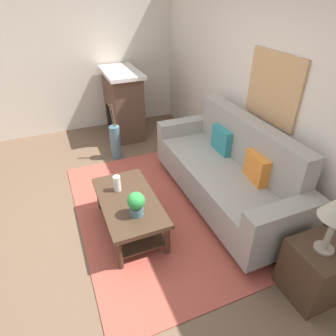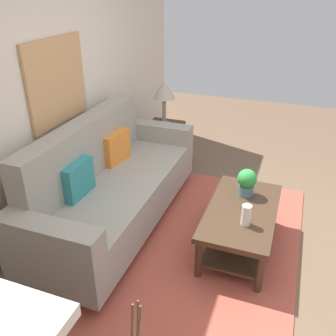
{
  "view_description": "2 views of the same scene",
  "coord_description": "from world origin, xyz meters",
  "px_view_note": "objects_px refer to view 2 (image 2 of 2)",
  "views": [
    {
      "loc": [
        2.6,
        -0.37,
        2.43
      ],
      "look_at": [
        0.07,
        0.68,
        0.66
      ],
      "focal_mm": 31.3,
      "sensor_mm": 36.0,
      "label": 1
    },
    {
      "loc": [
        -2.6,
        -0.14,
        2.26
      ],
      "look_at": [
        0.35,
        0.95,
        0.61
      ],
      "focal_mm": 39.1,
      "sensor_mm": 36.0,
      "label": 2
    }
  ],
  "objects_px": {
    "side_table": "(164,144)",
    "table_lamp": "(164,91)",
    "potted_plant_tabletop": "(247,181)",
    "framed_painting": "(57,82)",
    "coffee_table": "(241,220)",
    "throw_pillow_teal": "(77,179)",
    "couch": "(112,186)",
    "tabletop_vase": "(246,215)",
    "throw_pillow_orange": "(116,147)"
  },
  "relations": [
    {
      "from": "side_table",
      "to": "table_lamp",
      "type": "distance_m",
      "value": 0.71
    },
    {
      "from": "potted_plant_tabletop",
      "to": "framed_painting",
      "type": "distance_m",
      "value": 1.95
    },
    {
      "from": "coffee_table",
      "to": "framed_painting",
      "type": "distance_m",
      "value": 2.06
    },
    {
      "from": "throw_pillow_teal",
      "to": "coffee_table",
      "type": "height_order",
      "value": "throw_pillow_teal"
    },
    {
      "from": "throw_pillow_teal",
      "to": "potted_plant_tabletop",
      "type": "relative_size",
      "value": 1.37
    },
    {
      "from": "couch",
      "to": "potted_plant_tabletop",
      "type": "distance_m",
      "value": 1.3
    },
    {
      "from": "potted_plant_tabletop",
      "to": "couch",
      "type": "bearing_deg",
      "value": 103.76
    },
    {
      "from": "couch",
      "to": "side_table",
      "type": "xyz_separation_m",
      "value": [
        1.45,
        -0.0,
        -0.15
      ]
    },
    {
      "from": "throw_pillow_teal",
      "to": "table_lamp",
      "type": "xyz_separation_m",
      "value": [
        1.81,
        -0.13,
        0.31
      ]
    },
    {
      "from": "couch",
      "to": "side_table",
      "type": "distance_m",
      "value": 1.46
    },
    {
      "from": "coffee_table",
      "to": "framed_painting",
      "type": "xyz_separation_m",
      "value": [
        -0.05,
        1.74,
        1.11
      ]
    },
    {
      "from": "tabletop_vase",
      "to": "potted_plant_tabletop",
      "type": "height_order",
      "value": "potted_plant_tabletop"
    },
    {
      "from": "throw_pillow_teal",
      "to": "throw_pillow_orange",
      "type": "bearing_deg",
      "value": 0.0
    },
    {
      "from": "tabletop_vase",
      "to": "table_lamp",
      "type": "xyz_separation_m",
      "value": [
        1.61,
        1.33,
        0.47
      ]
    },
    {
      "from": "potted_plant_tabletop",
      "to": "framed_painting",
      "type": "xyz_separation_m",
      "value": [
        -0.31,
        1.72,
        0.85
      ]
    },
    {
      "from": "coffee_table",
      "to": "throw_pillow_teal",
      "type": "bearing_deg",
      "value": 106.39
    },
    {
      "from": "couch",
      "to": "table_lamp",
      "type": "distance_m",
      "value": 1.56
    },
    {
      "from": "couch",
      "to": "coffee_table",
      "type": "xyz_separation_m",
      "value": [
        0.05,
        -1.27,
        -0.12
      ]
    },
    {
      "from": "framed_painting",
      "to": "tabletop_vase",
      "type": "bearing_deg",
      "value": -95.15
    },
    {
      "from": "throw_pillow_orange",
      "to": "tabletop_vase",
      "type": "height_order",
      "value": "throw_pillow_orange"
    },
    {
      "from": "throw_pillow_teal",
      "to": "coffee_table",
      "type": "xyz_separation_m",
      "value": [
        0.41,
        -1.4,
        -0.37
      ]
    },
    {
      "from": "throw_pillow_teal",
      "to": "couch",
      "type": "bearing_deg",
      "value": -19.13
    },
    {
      "from": "coffee_table",
      "to": "table_lamp",
      "type": "xyz_separation_m",
      "value": [
        1.4,
        1.27,
        0.68
      ]
    },
    {
      "from": "throw_pillow_teal",
      "to": "tabletop_vase",
      "type": "height_order",
      "value": "throw_pillow_teal"
    },
    {
      "from": "couch",
      "to": "potted_plant_tabletop",
      "type": "bearing_deg",
      "value": -76.24
    },
    {
      "from": "throw_pillow_orange",
      "to": "tabletop_vase",
      "type": "xyz_separation_m",
      "value": [
        -0.52,
        -1.46,
        -0.16
      ]
    },
    {
      "from": "coffee_table",
      "to": "side_table",
      "type": "relative_size",
      "value": 1.96
    },
    {
      "from": "tabletop_vase",
      "to": "coffee_table",
      "type": "bearing_deg",
      "value": 16.83
    },
    {
      "from": "side_table",
      "to": "throw_pillow_teal",
      "type": "bearing_deg",
      "value": 175.92
    },
    {
      "from": "throw_pillow_teal",
      "to": "side_table",
      "type": "distance_m",
      "value": 1.86
    },
    {
      "from": "coffee_table",
      "to": "potted_plant_tabletop",
      "type": "bearing_deg",
      "value": 3.14
    },
    {
      "from": "throw_pillow_teal",
      "to": "potted_plant_tabletop",
      "type": "distance_m",
      "value": 1.54
    },
    {
      "from": "coffee_table",
      "to": "table_lamp",
      "type": "bearing_deg",
      "value": 42.15
    },
    {
      "from": "tabletop_vase",
      "to": "throw_pillow_orange",
      "type": "bearing_deg",
      "value": 70.29
    },
    {
      "from": "throw_pillow_orange",
      "to": "potted_plant_tabletop",
      "type": "relative_size",
      "value": 1.37
    },
    {
      "from": "throw_pillow_orange",
      "to": "table_lamp",
      "type": "height_order",
      "value": "table_lamp"
    },
    {
      "from": "potted_plant_tabletop",
      "to": "table_lamp",
      "type": "distance_m",
      "value": 1.75
    },
    {
      "from": "potted_plant_tabletop",
      "to": "table_lamp",
      "type": "relative_size",
      "value": 0.46
    },
    {
      "from": "potted_plant_tabletop",
      "to": "tabletop_vase",
      "type": "bearing_deg",
      "value": -170.54
    },
    {
      "from": "throw_pillow_orange",
      "to": "table_lamp",
      "type": "relative_size",
      "value": 0.63
    },
    {
      "from": "throw_pillow_orange",
      "to": "side_table",
      "type": "height_order",
      "value": "throw_pillow_orange"
    },
    {
      "from": "throw_pillow_orange",
      "to": "coffee_table",
      "type": "distance_m",
      "value": 1.48
    },
    {
      "from": "throw_pillow_teal",
      "to": "throw_pillow_orange",
      "type": "xyz_separation_m",
      "value": [
        0.72,
        0.0,
        0.0
      ]
    },
    {
      "from": "potted_plant_tabletop",
      "to": "side_table",
      "type": "distance_m",
      "value": 1.72
    },
    {
      "from": "coffee_table",
      "to": "table_lamp",
      "type": "height_order",
      "value": "table_lamp"
    },
    {
      "from": "potted_plant_tabletop",
      "to": "throw_pillow_teal",
      "type": "bearing_deg",
      "value": 115.82
    },
    {
      "from": "table_lamp",
      "to": "coffee_table",
      "type": "bearing_deg",
      "value": -137.85
    },
    {
      "from": "tabletop_vase",
      "to": "side_table",
      "type": "distance_m",
      "value": 2.1
    },
    {
      "from": "couch",
      "to": "throw_pillow_orange",
      "type": "relative_size",
      "value": 6.39
    },
    {
      "from": "coffee_table",
      "to": "tabletop_vase",
      "type": "distance_m",
      "value": 0.3
    }
  ]
}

